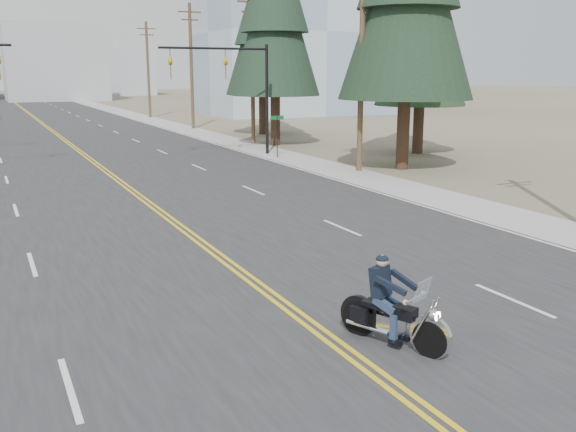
# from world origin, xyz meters

# --- Properties ---
(road) EXTENTS (20.00, 200.00, 0.01)m
(road) POSITION_xyz_m (0.00, 70.00, 0.01)
(road) COLOR #303033
(road) RESTS_ON ground
(sidewalk_right) EXTENTS (3.00, 200.00, 0.01)m
(sidewalk_right) POSITION_xyz_m (11.50, 70.00, 0.01)
(sidewalk_right) COLOR #A5A5A0
(sidewalk_right) RESTS_ON ground
(traffic_mast_right) EXTENTS (7.10, 0.26, 7.00)m
(traffic_mast_right) POSITION_xyz_m (8.98, 32.00, 4.94)
(traffic_mast_right) COLOR black
(traffic_mast_right) RESTS_ON ground
(street_sign) EXTENTS (0.90, 0.06, 2.62)m
(street_sign) POSITION_xyz_m (10.80, 30.00, 1.80)
(street_sign) COLOR black
(street_sign) RESTS_ON ground
(utility_pole_b) EXTENTS (2.20, 0.30, 11.50)m
(utility_pole_b) POSITION_xyz_m (12.50, 23.00, 5.98)
(utility_pole_b) COLOR brown
(utility_pole_b) RESTS_ON ground
(utility_pole_c) EXTENTS (2.20, 0.30, 11.00)m
(utility_pole_c) POSITION_xyz_m (12.50, 38.00, 5.73)
(utility_pole_c) COLOR brown
(utility_pole_c) RESTS_ON ground
(utility_pole_d) EXTENTS (2.20, 0.30, 11.50)m
(utility_pole_d) POSITION_xyz_m (12.50, 53.00, 5.98)
(utility_pole_d) COLOR brown
(utility_pole_d) RESTS_ON ground
(utility_pole_e) EXTENTS (2.20, 0.30, 11.00)m
(utility_pole_e) POSITION_xyz_m (12.50, 70.00, 5.73)
(utility_pole_e) COLOR brown
(utility_pole_e) RESTS_ON ground
(glass_building) EXTENTS (24.00, 16.00, 20.00)m
(glass_building) POSITION_xyz_m (32.00, 70.00, 10.00)
(glass_building) COLOR #9EB5CC
(glass_building) RESTS_ON ground
(haze_bldg_b) EXTENTS (18.00, 14.00, 14.00)m
(haze_bldg_b) POSITION_xyz_m (8.00, 125.00, 7.00)
(haze_bldg_b) COLOR #ADB2B7
(haze_bldg_b) RESTS_ON ground
(haze_bldg_c) EXTENTS (16.00, 12.00, 18.00)m
(haze_bldg_c) POSITION_xyz_m (40.00, 110.00, 9.00)
(haze_bldg_c) COLOR #B7BCC6
(haze_bldg_c) RESTS_ON ground
(haze_bldg_e) EXTENTS (14.00, 14.00, 12.00)m
(haze_bldg_e) POSITION_xyz_m (25.00, 150.00, 6.00)
(haze_bldg_e) COLOR #B7BCC6
(haze_bldg_e) RESTS_ON ground
(motorcyclist) EXTENTS (1.82, 2.50, 1.80)m
(motorcyclist) POSITION_xyz_m (1.00, 3.15, 0.90)
(motorcyclist) COLOR black
(motorcyclist) RESTS_ON ground
(conifer_mid) EXTENTS (5.91, 5.91, 15.75)m
(conifer_mid) POSITION_xyz_m (20.18, 28.07, 9.04)
(conifer_mid) COLOR #382619
(conifer_mid) RESTS_ON ground
(conifer_far) EXTENTS (6.32, 6.32, 16.93)m
(conifer_far) POSITION_xyz_m (16.35, 45.07, 9.71)
(conifer_far) COLOR #382619
(conifer_far) RESTS_ON ground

